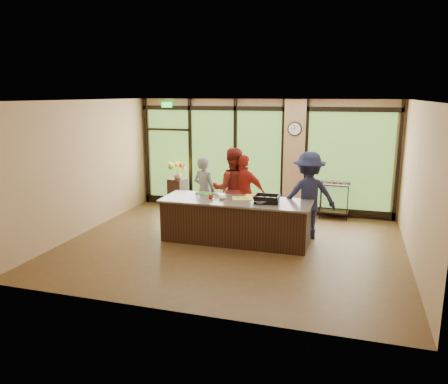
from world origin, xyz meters
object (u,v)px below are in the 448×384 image
Objects in this scene: island_base at (236,222)px; bar_cart at (334,195)px; roasting_pan at (267,200)px; cook_right at (308,196)px; flower_stand at (178,194)px; cook_left at (204,192)px.

island_base is 3.09× the size of bar_cart.
cook_right is at bearing 38.98° from roasting_pan.
bar_cart is (4.18, 0.28, 0.18)m from flower_stand.
cook_left is at bearing 139.61° from island_base.
roasting_pan reaches higher than flower_stand.
island_base is 3.64× the size of flower_stand.
cook_right is 1.91× the size of bar_cart.
island_base is at bearing -31.75° from flower_stand.
cook_right reaches higher than bar_cart.
cook_left is at bearing -34.37° from flower_stand.
roasting_pan is at bearing -112.81° from bar_cart.
bar_cart is at bearing -124.59° from cook_right.
roasting_pan is at bearing 24.10° from cook_right.
cook_right is at bearing 25.41° from island_base.
cook_left is 2.00× the size of flower_stand.
bar_cart is at bearing 51.75° from island_base.
roasting_pan reaches higher than island_base.
roasting_pan is (-0.77, -0.73, 0.01)m from cook_right.
cook_left is 0.89× the size of cook_right.
cook_right is 4.02m from flower_stand.
cook_right reaches higher than island_base.
cook_left is 1.69× the size of bar_cart.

